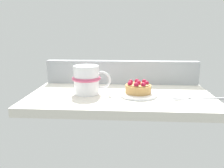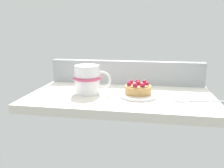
{
  "view_description": "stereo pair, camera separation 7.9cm",
  "coord_description": "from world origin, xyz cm",
  "px_view_note": "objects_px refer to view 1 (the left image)",
  "views": [
    {
      "loc": [
        2.06,
        -77.68,
        22.16
      ],
      "look_at": [
        -2.95,
        -1.38,
        3.82
      ],
      "focal_mm": 36.4,
      "sensor_mm": 36.0,
      "label": 1
    },
    {
      "loc": [
        9.86,
        -76.76,
        22.16
      ],
      "look_at": [
        -2.95,
        -1.38,
        3.82
      ],
      "focal_mm": 36.4,
      "sensor_mm": 36.0,
      "label": 2
    }
  ],
  "objects_px": {
    "dessert_plate": "(138,94)",
    "coffee_mug": "(87,80)",
    "dessert_fork": "(198,98)",
    "raspberry_tart": "(138,88)"
  },
  "relations": [
    {
      "from": "raspberry_tart",
      "to": "dessert_fork",
      "type": "height_order",
      "value": "raspberry_tart"
    },
    {
      "from": "coffee_mug",
      "to": "dessert_fork",
      "type": "xyz_separation_m",
      "value": [
        0.38,
        -0.04,
        -0.05
      ]
    },
    {
      "from": "coffee_mug",
      "to": "raspberry_tart",
      "type": "bearing_deg",
      "value": -4.58
    },
    {
      "from": "dessert_plate",
      "to": "coffee_mug",
      "type": "bearing_deg",
      "value": 175.44
    },
    {
      "from": "dessert_plate",
      "to": "raspberry_tart",
      "type": "height_order",
      "value": "raspberry_tart"
    },
    {
      "from": "dessert_plate",
      "to": "raspberry_tart",
      "type": "bearing_deg",
      "value": -131.83
    },
    {
      "from": "dessert_plate",
      "to": "coffee_mug",
      "type": "xyz_separation_m",
      "value": [
        -0.18,
        0.01,
        0.05
      ]
    },
    {
      "from": "raspberry_tart",
      "to": "dessert_fork",
      "type": "xyz_separation_m",
      "value": [
        0.2,
        -0.03,
        -0.02
      ]
    },
    {
      "from": "raspberry_tart",
      "to": "dessert_fork",
      "type": "relative_size",
      "value": 0.5
    },
    {
      "from": "coffee_mug",
      "to": "dessert_fork",
      "type": "height_order",
      "value": "coffee_mug"
    }
  ]
}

